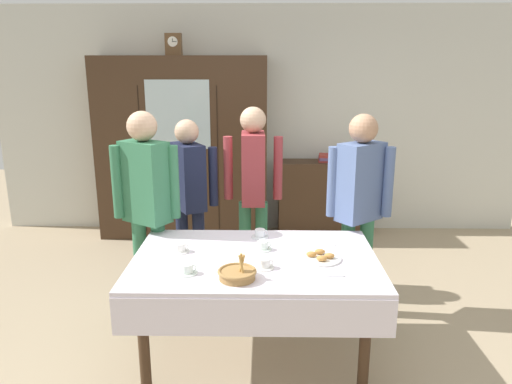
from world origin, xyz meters
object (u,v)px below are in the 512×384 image
object	(u,v)px
tea_cup_front_edge	(263,246)
person_behind_table_left	(360,196)
bookshelf_low	(322,198)
person_near_right_end	(253,181)
dining_table	(255,273)
tea_cup_mid_left	(180,248)
pastry_plate	(320,257)
wall_cabinet	(183,149)
book_stack	(324,158)
tea_cup_center	(260,234)
tea_cup_far_right	(264,264)
person_beside_shelf	(146,197)
spoon_center	(330,245)
bread_basket	(237,274)
tea_cup_far_left	(187,270)
mantel_clock	(174,44)
spoon_near_left	(339,276)
person_by_cabinet	(189,189)

from	to	relation	value
tea_cup_front_edge	person_behind_table_left	world-z (taller)	person_behind_table_left
bookshelf_low	tea_cup_front_edge	world-z (taller)	bookshelf_low
bookshelf_low	person_near_right_end	distance (m)	1.79
dining_table	tea_cup_mid_left	distance (m)	0.55
pastry_plate	wall_cabinet	bearing A→B (deg)	117.41
person_behind_table_left	tea_cup_front_edge	bearing A→B (deg)	-146.32
book_stack	tea_cup_front_edge	world-z (taller)	book_stack
tea_cup_center	tea_cup_far_right	bearing A→B (deg)	-86.77
tea_cup_mid_left	person_beside_shelf	bearing A→B (deg)	126.44
tea_cup_center	pastry_plate	bearing A→B (deg)	-45.35
tea_cup_mid_left	tea_cup_far_right	bearing A→B (deg)	-24.30
tea_cup_mid_left	spoon_center	distance (m)	1.07
dining_table	bookshelf_low	size ratio (longest dim) A/B	1.55
tea_cup_mid_left	tea_cup_far_right	world-z (taller)	same
bread_basket	bookshelf_low	bearing A→B (deg)	73.51
spoon_center	tea_cup_far_left	bearing A→B (deg)	-153.08
wall_cabinet	tea_cup_far_right	xyz separation A→B (m)	(0.96, -2.73, -0.27)
tea_cup_far_right	bread_basket	distance (m)	0.23
dining_table	tea_cup_mid_left	world-z (taller)	tea_cup_mid_left
tea_cup_mid_left	pastry_plate	size ratio (longest dim) A/B	0.46
mantel_clock	spoon_near_left	world-z (taller)	mantel_clock
tea_cup_center	person_behind_table_left	size ratio (longest dim) A/B	0.08
bread_basket	tea_cup_center	bearing A→B (deg)	79.56
tea_cup_center	wall_cabinet	bearing A→B (deg)	113.24
tea_cup_center	tea_cup_front_edge	size ratio (longest dim) A/B	1.00
person_beside_shelf	person_behind_table_left	xyz separation A→B (m)	(1.67, 0.11, -0.02)
wall_cabinet	spoon_center	bearing A→B (deg)	-58.38
book_stack	tea_cup_center	size ratio (longest dim) A/B	1.55
tea_cup_mid_left	person_by_cabinet	xyz separation A→B (m)	(-0.09, 1.00, 0.16)
bread_basket	pastry_plate	distance (m)	0.63
dining_table	person_behind_table_left	size ratio (longest dim) A/B	0.99
book_stack	tea_cup_far_left	world-z (taller)	book_stack
bread_basket	person_near_right_end	xyz separation A→B (m)	(0.06, 1.45, 0.23)
dining_table	tea_cup_far_right	bearing A→B (deg)	-65.96
tea_cup_far_right	bread_basket	world-z (taller)	bread_basket
tea_cup_far_right	bread_basket	size ratio (longest dim) A/B	0.54
tea_cup_far_right	person_behind_table_left	distance (m)	1.14
tea_cup_far_right	book_stack	bearing A→B (deg)	75.75
mantel_clock	tea_cup_center	distance (m)	2.79
spoon_center	mantel_clock	bearing A→B (deg)	122.63
tea_cup_front_edge	pastry_plate	bearing A→B (deg)	-22.77
person_behind_table_left	person_by_cabinet	xyz separation A→B (m)	(-1.43, 0.44, -0.07)
spoon_center	person_beside_shelf	xyz separation A→B (m)	(-1.39, 0.32, 0.27)
wall_cabinet	person_behind_table_left	distance (m)	2.57
tea_cup_mid_left	person_by_cabinet	distance (m)	1.02
tea_cup_front_edge	spoon_near_left	size ratio (longest dim) A/B	1.09
pastry_plate	mantel_clock	bearing A→B (deg)	118.41
mantel_clock	tea_cup_mid_left	world-z (taller)	mantel_clock
tea_cup_mid_left	person_by_cabinet	size ratio (longest dim) A/B	0.08
mantel_clock	person_by_cabinet	bearing A→B (deg)	-76.67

